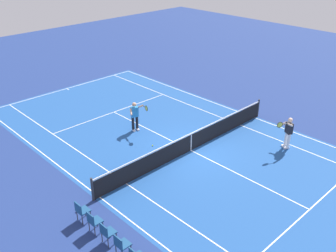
{
  "coord_description": "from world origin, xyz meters",
  "views": [
    {
      "loc": [
        -11.16,
        12.33,
        9.72
      ],
      "look_at": [
        1.46,
        0.17,
        0.9
      ],
      "focal_mm": 40.95,
      "sensor_mm": 36.0,
      "label": 1
    }
  ],
  "objects_px": {
    "spectator_chair_5": "(93,221)",
    "tennis_player_near": "(135,115)",
    "tennis_player_far": "(288,131)",
    "spectator_chair_3": "(121,244)",
    "spectator_chair_6": "(81,210)",
    "tennis_ball": "(153,145)",
    "tennis_net": "(191,142)",
    "spectator_chair_4": "(107,232)"
  },
  "relations": [
    {
      "from": "spectator_chair_5",
      "to": "tennis_player_near",
      "type": "bearing_deg",
      "value": -50.2
    },
    {
      "from": "tennis_player_far",
      "to": "spectator_chair_3",
      "type": "xyz_separation_m",
      "value": [
        -0.04,
        10.51,
        -0.41
      ]
    },
    {
      "from": "spectator_chair_3",
      "to": "spectator_chair_6",
      "type": "relative_size",
      "value": 1.0
    },
    {
      "from": "tennis_player_near",
      "to": "spectator_chair_3",
      "type": "xyz_separation_m",
      "value": [
        -6.81,
        6.24,
        -0.41
      ]
    },
    {
      "from": "tennis_player_near",
      "to": "tennis_ball",
      "type": "distance_m",
      "value": 2.22
    },
    {
      "from": "spectator_chair_3",
      "to": "spectator_chair_5",
      "type": "xyz_separation_m",
      "value": [
        1.61,
        0.0,
        0.0
      ]
    },
    {
      "from": "tennis_ball",
      "to": "tennis_net",
      "type": "bearing_deg",
      "value": -146.79
    },
    {
      "from": "tennis_net",
      "to": "spectator_chair_6",
      "type": "height_order",
      "value": "tennis_net"
    },
    {
      "from": "tennis_net",
      "to": "spectator_chair_3",
      "type": "xyz_separation_m",
      "value": [
        -3.19,
        6.81,
        0.03
      ]
    },
    {
      "from": "tennis_ball",
      "to": "spectator_chair_6",
      "type": "height_order",
      "value": "spectator_chair_6"
    },
    {
      "from": "tennis_net",
      "to": "spectator_chair_5",
      "type": "distance_m",
      "value": 6.99
    },
    {
      "from": "spectator_chair_4",
      "to": "tennis_player_near",
      "type": "bearing_deg",
      "value": -46.11
    },
    {
      "from": "tennis_ball",
      "to": "spectator_chair_4",
      "type": "bearing_deg",
      "value": 125.16
    },
    {
      "from": "spectator_chair_4",
      "to": "spectator_chair_6",
      "type": "distance_m",
      "value": 1.61
    },
    {
      "from": "tennis_net",
      "to": "tennis_player_far",
      "type": "height_order",
      "value": "tennis_player_far"
    },
    {
      "from": "spectator_chair_3",
      "to": "spectator_chair_6",
      "type": "height_order",
      "value": "same"
    },
    {
      "from": "tennis_player_near",
      "to": "tennis_ball",
      "type": "bearing_deg",
      "value": 165.49
    },
    {
      "from": "spectator_chair_3",
      "to": "spectator_chair_6",
      "type": "distance_m",
      "value": 2.41
    },
    {
      "from": "tennis_net",
      "to": "tennis_player_far",
      "type": "relative_size",
      "value": 6.89
    },
    {
      "from": "tennis_net",
      "to": "tennis_player_near",
      "type": "bearing_deg",
      "value": 9.0
    },
    {
      "from": "tennis_net",
      "to": "tennis_ball",
      "type": "bearing_deg",
      "value": 33.21
    },
    {
      "from": "spectator_chair_5",
      "to": "spectator_chair_3",
      "type": "bearing_deg",
      "value": 180.0
    },
    {
      "from": "tennis_net",
      "to": "spectator_chair_4",
      "type": "distance_m",
      "value": 7.22
    },
    {
      "from": "spectator_chair_4",
      "to": "spectator_chair_5",
      "type": "height_order",
      "value": "same"
    },
    {
      "from": "tennis_player_far",
      "to": "spectator_chair_4",
      "type": "height_order",
      "value": "tennis_player_far"
    },
    {
      "from": "tennis_player_far",
      "to": "spectator_chair_6",
      "type": "bearing_deg",
      "value": 77.29
    },
    {
      "from": "tennis_player_near",
      "to": "tennis_net",
      "type": "bearing_deg",
      "value": -171.0
    },
    {
      "from": "spectator_chair_4",
      "to": "spectator_chair_6",
      "type": "bearing_deg",
      "value": 0.0
    },
    {
      "from": "tennis_player_near",
      "to": "spectator_chair_3",
      "type": "bearing_deg",
      "value": 137.49
    },
    {
      "from": "spectator_chair_3",
      "to": "spectator_chair_6",
      "type": "bearing_deg",
      "value": 0.0
    },
    {
      "from": "spectator_chair_3",
      "to": "spectator_chair_4",
      "type": "bearing_deg",
      "value": 0.0
    },
    {
      "from": "tennis_player_near",
      "to": "spectator_chair_5",
      "type": "bearing_deg",
      "value": 129.8
    },
    {
      "from": "tennis_ball",
      "to": "spectator_chair_5",
      "type": "xyz_separation_m",
      "value": [
        -3.23,
        5.73,
        0.49
      ]
    },
    {
      "from": "spectator_chair_5",
      "to": "spectator_chair_4",
      "type": "bearing_deg",
      "value": 180.0
    },
    {
      "from": "tennis_net",
      "to": "tennis_player_near",
      "type": "xyz_separation_m",
      "value": [
        3.62,
        0.57,
        0.44
      ]
    },
    {
      "from": "tennis_net",
      "to": "spectator_chair_3",
      "type": "bearing_deg",
      "value": 115.07
    },
    {
      "from": "tennis_player_near",
      "to": "spectator_chair_6",
      "type": "bearing_deg",
      "value": 125.15
    },
    {
      "from": "tennis_player_near",
      "to": "spectator_chair_5",
      "type": "xyz_separation_m",
      "value": [
        -5.2,
        6.24,
        -0.41
      ]
    },
    {
      "from": "tennis_player_far",
      "to": "spectator_chair_3",
      "type": "height_order",
      "value": "tennis_player_far"
    },
    {
      "from": "spectator_chair_5",
      "to": "spectator_chair_6",
      "type": "xyz_separation_m",
      "value": [
        0.8,
        0.0,
        0.0
      ]
    },
    {
      "from": "tennis_player_near",
      "to": "spectator_chair_4",
      "type": "bearing_deg",
      "value": 133.89
    },
    {
      "from": "tennis_ball",
      "to": "spectator_chair_4",
      "type": "xyz_separation_m",
      "value": [
        -4.04,
        5.73,
        0.49
      ]
    }
  ]
}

